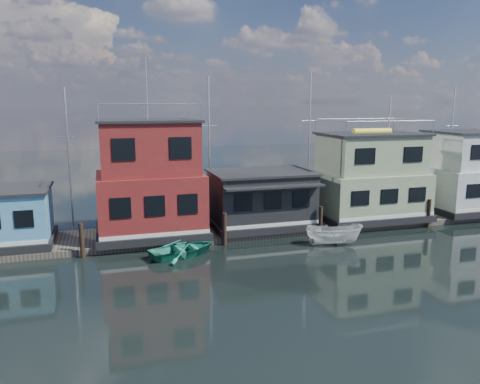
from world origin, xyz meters
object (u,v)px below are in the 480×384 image
object	(u,v)px
houseboat_red	(150,181)
houseboat_white	(474,173)
houseboat_dark	(261,199)
motorboat	(334,235)
houseboat_green	(370,178)
dinghy_teal	(183,249)

from	to	relation	value
houseboat_red	houseboat_white	bearing A→B (deg)	0.00
houseboat_dark	motorboat	distance (m)	6.18
houseboat_green	dinghy_teal	distance (m)	16.35
houseboat_red	houseboat_white	size ratio (longest dim) A/B	1.41
houseboat_green	houseboat_white	bearing A→B (deg)	-0.00
houseboat_red	houseboat_dark	size ratio (longest dim) A/B	1.60
houseboat_white	dinghy_teal	bearing A→B (deg)	-170.69
houseboat_red	motorboat	xyz separation A→B (m)	(11.51, -4.82, -3.38)
motorboat	houseboat_red	bearing A→B (deg)	86.51
houseboat_red	motorboat	distance (m)	12.93
houseboat_dark	houseboat_green	world-z (taller)	houseboat_green
houseboat_green	dinghy_teal	xyz separation A→B (m)	(-15.49, -4.18, -3.10)
motorboat	dinghy_teal	size ratio (longest dim) A/B	0.87
houseboat_dark	houseboat_white	xyz separation A→B (m)	(19.00, 0.02, 1.12)
houseboat_red	houseboat_dark	distance (m)	8.18
houseboat_dark	dinghy_teal	distance (m)	7.96
houseboat_dark	houseboat_white	bearing A→B (deg)	0.06
houseboat_red	houseboat_green	world-z (taller)	houseboat_red
dinghy_teal	houseboat_dark	bearing A→B (deg)	-74.41
houseboat_white	dinghy_teal	distance (m)	26.02
houseboat_red	houseboat_white	xyz separation A→B (m)	(27.00, 0.00, -0.57)
houseboat_red	houseboat_white	distance (m)	27.01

